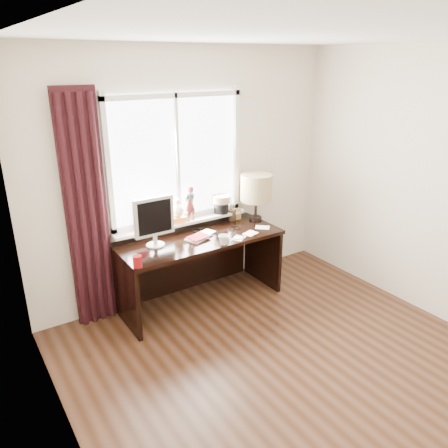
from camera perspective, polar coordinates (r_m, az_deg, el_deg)
floor at (r=3.81m, az=11.76°, el=-19.90°), size 3.50×4.00×0.00m
ceiling at (r=2.91m, az=15.77°, el=22.95°), size 3.50×4.00×0.00m
wall_back at (r=4.65m, az=-4.60°, el=6.33°), size 3.50×0.00×2.60m
wall_left at (r=2.30m, az=-18.87°, el=-10.52°), size 0.00×4.00×2.60m
laptop at (r=4.47m, az=-2.88°, el=-1.48°), size 0.37×0.31×0.03m
mug at (r=4.26m, az=-0.05°, el=-2.04°), size 0.14×0.14×0.10m
red_cup at (r=3.88m, az=-11.24°, el=-4.82°), size 0.08×0.08×0.11m
window at (r=4.54m, az=-5.85°, el=6.00°), size 1.52×0.20×1.40m
curtain at (r=4.21m, az=-17.49°, el=1.24°), size 0.38×0.09×2.25m
desk at (r=4.64m, az=-3.76°, el=-4.08°), size 1.70×0.70×0.75m
monitor at (r=4.20m, az=-9.12°, el=0.66°), size 0.40×0.18×0.49m
notebook_stack at (r=4.40m, az=-3.46°, el=-1.80°), size 0.26×0.23×0.03m
brush_holder at (r=4.90m, az=1.05°, el=1.20°), size 0.09×0.09×0.25m
icon_frame at (r=4.92m, az=1.68°, el=1.30°), size 0.10×0.04×0.13m
table_lamp at (r=4.86m, az=4.24°, el=4.68°), size 0.35×0.35×0.52m
loose_papers at (r=4.57m, az=3.51°, el=-1.14°), size 0.57×0.28×0.00m
desk_cables at (r=4.56m, az=0.33°, el=-1.11°), size 0.53×0.54×0.01m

